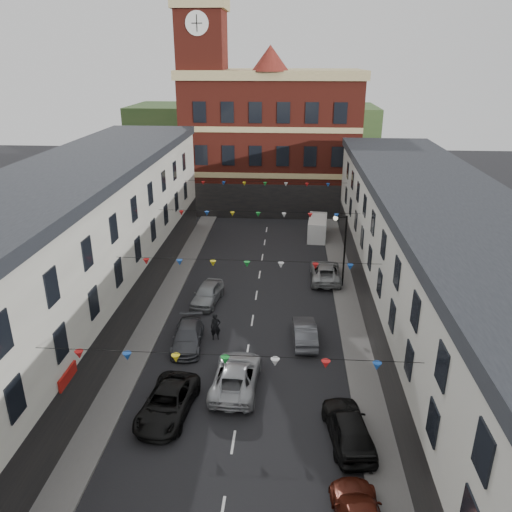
% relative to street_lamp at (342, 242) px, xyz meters
% --- Properties ---
extents(ground, '(160.00, 160.00, 0.00)m').
position_rel_street_lamp_xyz_m(ground, '(-6.55, -14.00, -3.90)').
color(ground, black).
rests_on(ground, ground).
extents(pavement_left, '(1.80, 64.00, 0.15)m').
position_rel_street_lamp_xyz_m(pavement_left, '(-13.45, -12.00, -3.83)').
color(pavement_left, '#605E5B').
rests_on(pavement_left, ground).
extents(pavement_right, '(1.80, 64.00, 0.15)m').
position_rel_street_lamp_xyz_m(pavement_right, '(0.35, -12.00, -3.83)').
color(pavement_right, '#605E5B').
rests_on(pavement_right, ground).
extents(terrace_left, '(8.40, 56.00, 10.70)m').
position_rel_street_lamp_xyz_m(terrace_left, '(-18.33, -13.00, 1.44)').
color(terrace_left, beige).
rests_on(terrace_left, ground).
extents(terrace_right, '(8.40, 56.00, 9.70)m').
position_rel_street_lamp_xyz_m(terrace_right, '(5.23, -13.00, 0.95)').
color(terrace_right, '#B5B3A9').
rests_on(terrace_right, ground).
extents(civic_building, '(20.60, 13.30, 18.50)m').
position_rel_street_lamp_xyz_m(civic_building, '(-6.55, 23.95, 4.23)').
color(civic_building, maroon).
rests_on(civic_building, ground).
extents(clock_tower, '(5.60, 5.60, 30.00)m').
position_rel_street_lamp_xyz_m(clock_tower, '(-14.05, 21.00, 11.03)').
color(clock_tower, maroon).
rests_on(clock_tower, ground).
extents(distant_hill, '(40.00, 14.00, 10.00)m').
position_rel_street_lamp_xyz_m(distant_hill, '(-10.55, 48.00, 1.10)').
color(distant_hill, '#305025').
rests_on(distant_hill, ground).
extents(street_lamp, '(1.10, 0.36, 6.00)m').
position_rel_street_lamp_xyz_m(street_lamp, '(0.00, 0.00, 0.00)').
color(street_lamp, black).
rests_on(street_lamp, ground).
extents(car_left_c, '(2.83, 5.25, 1.40)m').
position_rel_street_lamp_xyz_m(car_left_c, '(-10.15, -16.20, -3.21)').
color(car_left_c, black).
rests_on(car_left_c, ground).
extents(car_left_d, '(2.17, 4.62, 1.30)m').
position_rel_street_lamp_xyz_m(car_left_d, '(-10.44, -9.52, -3.25)').
color(car_left_d, '#45474E').
rests_on(car_left_d, ground).
extents(car_left_e, '(2.29, 4.52, 1.47)m').
position_rel_street_lamp_xyz_m(car_left_e, '(-10.15, -3.40, -3.17)').
color(car_left_e, gray).
rests_on(car_left_e, ground).
extents(car_right_d, '(2.53, 4.93, 1.61)m').
position_rel_street_lamp_xyz_m(car_right_d, '(-1.05, -17.50, -3.10)').
color(car_right_d, black).
rests_on(car_right_d, ground).
extents(car_right_e, '(1.67, 4.23, 1.37)m').
position_rel_street_lamp_xyz_m(car_right_e, '(-2.95, -8.53, -3.22)').
color(car_right_e, '#53555C').
rests_on(car_right_e, ground).
extents(car_right_f, '(2.41, 5.18, 1.44)m').
position_rel_street_lamp_xyz_m(car_right_f, '(-1.05, 1.36, -3.19)').
color(car_right_f, '#9A9D9E').
rests_on(car_right_f, ground).
extents(moving_car, '(2.68, 5.45, 1.49)m').
position_rel_street_lamp_xyz_m(moving_car, '(-6.87, -13.66, -3.16)').
color(moving_car, '#A2A5A9').
rests_on(moving_car, ground).
extents(white_van, '(2.18, 4.79, 2.06)m').
position_rel_street_lamp_xyz_m(white_van, '(-1.25, 11.91, -2.87)').
color(white_van, white).
rests_on(white_van, ground).
extents(pedestrian, '(0.77, 0.63, 1.84)m').
position_rel_street_lamp_xyz_m(pedestrian, '(-8.75, -8.65, -2.99)').
color(pedestrian, black).
rests_on(pedestrian, ground).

